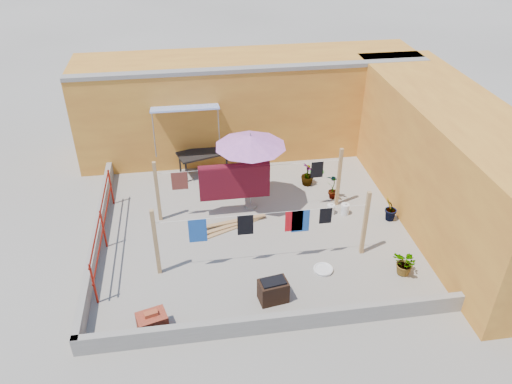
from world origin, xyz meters
TOP-DOWN VIEW (x-y plane):
  - ground at (0.00, 0.00)m, footprint 80.00×80.00m
  - wall_back at (0.50, 4.69)m, footprint 11.00×3.27m
  - wall_right at (5.20, 0.00)m, footprint 2.40×9.00m
  - parapet_front at (0.00, -3.58)m, footprint 8.30×0.16m
  - parapet_left at (-4.08, 0.00)m, footprint 0.16×7.30m
  - red_railing at (-3.85, -0.20)m, footprint 0.05×4.20m
  - clothesline_rig at (-0.35, 0.57)m, footprint 5.09×2.35m
  - patio_umbrella at (0.05, 1.05)m, footprint 2.09×2.09m
  - outdoor_table at (-1.16, 3.20)m, footprint 1.69×1.18m
  - brick_stack at (-2.61, -3.20)m, footprint 0.70×0.58m
  - lumber_pile at (-0.59, 0.16)m, footprint 1.87×0.88m
  - brazier at (0.02, -2.70)m, footprint 0.69×0.51m
  - white_basin at (1.38, -1.93)m, footprint 0.48×0.48m
  - water_jug_a at (2.21, 0.36)m, footprint 0.21×0.21m
  - water_jug_b at (2.59, 0.29)m, footprint 0.24×0.24m
  - green_hose at (2.42, 2.69)m, footprint 0.46×0.46m
  - plant_back_a at (0.03, 2.25)m, footprint 1.00×0.95m
  - plant_back_b at (1.92, 1.99)m, footprint 0.43×0.43m
  - plant_right_a at (2.48, 1.13)m, footprint 0.52×0.48m
  - plant_right_b at (3.70, -0.18)m, footprint 0.53×0.52m
  - plant_right_c at (3.25, -2.33)m, footprint 0.70×0.74m

SIDE VIEW (x-z plane):
  - ground at x=0.00m, z-range 0.00..0.00m
  - green_hose at x=2.42m, z-range 0.00..0.06m
  - white_basin at x=1.38m, z-range 0.00..0.09m
  - lumber_pile at x=-0.59m, z-range 0.00..0.11m
  - water_jug_a at x=2.21m, z-range -0.02..0.32m
  - water_jug_b at x=2.59m, z-range -0.02..0.35m
  - parapet_front at x=0.00m, z-range 0.00..0.44m
  - parapet_left at x=-4.08m, z-range 0.00..0.44m
  - brick_stack at x=-2.61m, z-range -0.04..0.49m
  - brazier at x=0.02m, z-range -0.01..0.56m
  - plant_right_c at x=3.25m, z-range 0.00..0.64m
  - plant_back_b at x=1.92m, z-range 0.00..0.71m
  - plant_right_b at x=3.70m, z-range 0.00..0.75m
  - plant_right_a at x=2.48m, z-range 0.00..0.82m
  - plant_back_a at x=0.03m, z-range 0.00..0.86m
  - outdoor_table at x=-1.16m, z-range 0.29..1.01m
  - red_railing at x=-3.85m, z-range 0.17..1.27m
  - clothesline_rig at x=-0.35m, z-range 0.12..1.92m
  - wall_right at x=5.20m, z-range 0.00..3.20m
  - wall_back at x=0.50m, z-range 0.00..3.21m
  - patio_umbrella at x=0.05m, z-range 0.92..3.23m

